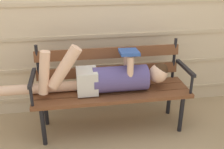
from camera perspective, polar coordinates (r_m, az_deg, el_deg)
ground_plane at (r=2.87m, az=0.35°, el=-12.27°), size 12.00×12.00×0.00m
house_siding at (r=2.97m, az=-1.54°, el=11.65°), size 5.18×0.08×2.13m
park_bench at (r=2.77m, az=-0.23°, el=-1.95°), size 1.57×0.47×0.89m
reclining_person at (r=2.65m, az=-1.32°, el=-0.61°), size 1.72×0.26×0.53m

